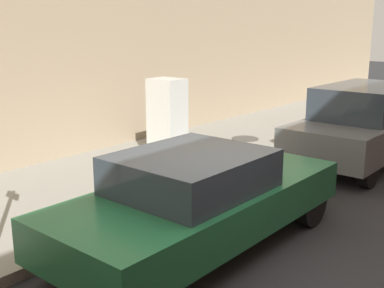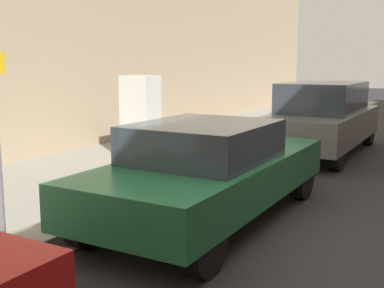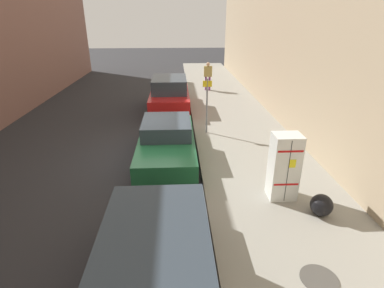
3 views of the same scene
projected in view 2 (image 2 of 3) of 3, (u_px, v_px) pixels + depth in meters
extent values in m
plane|color=#28282B|center=(256.00, 233.00, 6.24)|extent=(80.00, 80.00, 0.00)
cube|color=gray|center=(44.00, 190.00, 8.09)|extent=(3.92, 44.00, 0.15)
cube|color=silver|center=(141.00, 117.00, 10.43)|extent=(0.70, 0.58, 1.78)
cube|color=black|center=(148.00, 115.00, 10.68)|extent=(0.01, 0.01, 1.69)
cube|color=yellow|center=(145.00, 105.00, 10.68)|extent=(0.16, 0.01, 0.22)
cube|color=red|center=(148.00, 90.00, 10.59)|extent=(0.63, 0.01, 0.05)
cube|color=red|center=(149.00, 131.00, 10.74)|extent=(0.63, 0.01, 0.05)
cylinder|color=#47443F|center=(207.00, 140.00, 12.87)|extent=(0.70, 0.70, 0.02)
sphere|color=black|center=(138.00, 137.00, 11.60)|extent=(0.54, 0.54, 0.54)
cube|color=#1E6038|center=(211.00, 176.00, 6.71)|extent=(1.84, 4.55, 0.55)
cube|color=#2D3842|center=(204.00, 141.00, 6.43)|extent=(1.62, 1.91, 0.50)
cylinder|color=black|center=(215.00, 167.00, 8.58)|extent=(0.22, 0.70, 0.70)
cylinder|color=black|center=(302.00, 177.00, 7.81)|extent=(0.22, 0.70, 0.70)
cylinder|color=black|center=(88.00, 219.00, 5.71)|extent=(0.22, 0.70, 0.70)
cylinder|color=black|center=(205.00, 244.00, 4.94)|extent=(0.22, 0.70, 0.70)
cube|color=slate|center=(322.00, 126.00, 11.75)|extent=(1.85, 4.84, 0.70)
cube|color=#2D3842|center=(323.00, 97.00, 11.63)|extent=(1.63, 2.66, 0.70)
cylinder|color=black|center=(310.00, 129.00, 13.77)|extent=(0.22, 0.66, 0.66)
cylinder|color=black|center=(369.00, 133.00, 12.99)|extent=(0.22, 0.66, 0.66)
cylinder|color=black|center=(263.00, 148.00, 10.61)|extent=(0.22, 0.66, 0.66)
cylinder|color=black|center=(337.00, 155.00, 9.84)|extent=(0.22, 0.66, 0.66)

